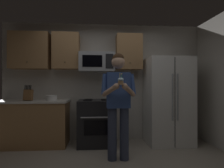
{
  "coord_description": "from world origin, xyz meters",
  "views": [
    {
      "loc": [
        -0.13,
        -2.57,
        1.24
      ],
      "look_at": [
        0.1,
        0.53,
        1.25
      ],
      "focal_mm": 30.35,
      "sensor_mm": 36.0,
      "label": 1
    }
  ],
  "objects_px": {
    "microwave": "(97,62)",
    "bowl_large_white": "(51,98)",
    "refrigerator": "(168,101)",
    "person": "(118,100)",
    "oven_range": "(97,122)",
    "knife_block": "(28,95)",
    "cupcake": "(121,81)"
  },
  "relations": [
    {
      "from": "person",
      "to": "refrigerator",
      "type": "bearing_deg",
      "value": 35.05
    },
    {
      "from": "knife_block",
      "to": "cupcake",
      "type": "distance_m",
      "value": 2.08
    },
    {
      "from": "refrigerator",
      "to": "cupcake",
      "type": "xyz_separation_m",
      "value": [
        -1.14,
        -1.13,
        0.39
      ]
    },
    {
      "from": "knife_block",
      "to": "cupcake",
      "type": "relative_size",
      "value": 1.84
    },
    {
      "from": "microwave",
      "to": "person",
      "type": "bearing_deg",
      "value": -69.69
    },
    {
      "from": "refrigerator",
      "to": "oven_range",
      "type": "bearing_deg",
      "value": 178.5
    },
    {
      "from": "person",
      "to": "oven_range",
      "type": "bearing_deg",
      "value": 112.91
    },
    {
      "from": "microwave",
      "to": "cupcake",
      "type": "bearing_deg",
      "value": -74.58
    },
    {
      "from": "refrigerator",
      "to": "person",
      "type": "relative_size",
      "value": 1.02
    },
    {
      "from": "cupcake",
      "to": "microwave",
      "type": "bearing_deg",
      "value": 105.42
    },
    {
      "from": "oven_range",
      "to": "person",
      "type": "bearing_deg",
      "value": -67.09
    },
    {
      "from": "microwave",
      "to": "bowl_large_white",
      "type": "height_order",
      "value": "microwave"
    },
    {
      "from": "microwave",
      "to": "cupcake",
      "type": "height_order",
      "value": "microwave"
    },
    {
      "from": "oven_range",
      "to": "refrigerator",
      "type": "relative_size",
      "value": 0.52
    },
    {
      "from": "microwave",
      "to": "bowl_large_white",
      "type": "distance_m",
      "value": 1.19
    },
    {
      "from": "microwave",
      "to": "knife_block",
      "type": "height_order",
      "value": "microwave"
    },
    {
      "from": "knife_block",
      "to": "microwave",
      "type": "bearing_deg",
      "value": 6.21
    },
    {
      "from": "bowl_large_white",
      "to": "knife_block",
      "type": "bearing_deg",
      "value": -178.59
    },
    {
      "from": "oven_range",
      "to": "cupcake",
      "type": "distance_m",
      "value": 1.48
    },
    {
      "from": "knife_block",
      "to": "cupcake",
      "type": "xyz_separation_m",
      "value": [
        1.72,
        -1.14,
        0.26
      ]
    },
    {
      "from": "microwave",
      "to": "knife_block",
      "type": "bearing_deg",
      "value": -173.79
    },
    {
      "from": "knife_block",
      "to": "bowl_large_white",
      "type": "height_order",
      "value": "knife_block"
    },
    {
      "from": "oven_range",
      "to": "microwave",
      "type": "bearing_deg",
      "value": 89.98
    },
    {
      "from": "cupcake",
      "to": "bowl_large_white",
      "type": "bearing_deg",
      "value": 137.8
    },
    {
      "from": "cupcake",
      "to": "oven_range",
      "type": "bearing_deg",
      "value": 106.91
    },
    {
      "from": "bowl_large_white",
      "to": "person",
      "type": "xyz_separation_m",
      "value": [
        1.27,
        -0.82,
        0.02
      ]
    },
    {
      "from": "refrigerator",
      "to": "bowl_large_white",
      "type": "height_order",
      "value": "refrigerator"
    },
    {
      "from": "microwave",
      "to": "knife_block",
      "type": "relative_size",
      "value": 2.31
    },
    {
      "from": "person",
      "to": "bowl_large_white",
      "type": "bearing_deg",
      "value": 147.06
    },
    {
      "from": "refrigerator",
      "to": "knife_block",
      "type": "relative_size",
      "value": 5.63
    },
    {
      "from": "oven_range",
      "to": "bowl_large_white",
      "type": "xyz_separation_m",
      "value": [
        -0.92,
        -0.02,
        0.51
      ]
    },
    {
      "from": "oven_range",
      "to": "refrigerator",
      "type": "distance_m",
      "value": 1.56
    }
  ]
}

